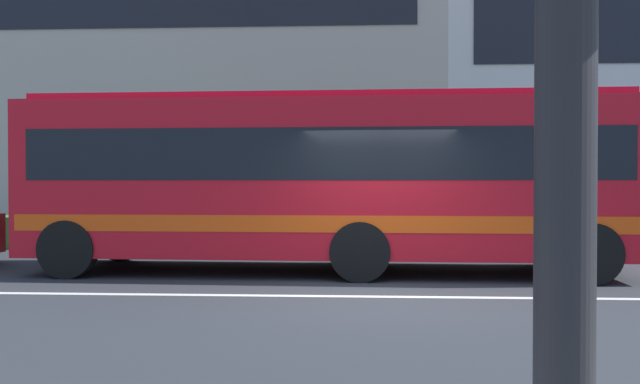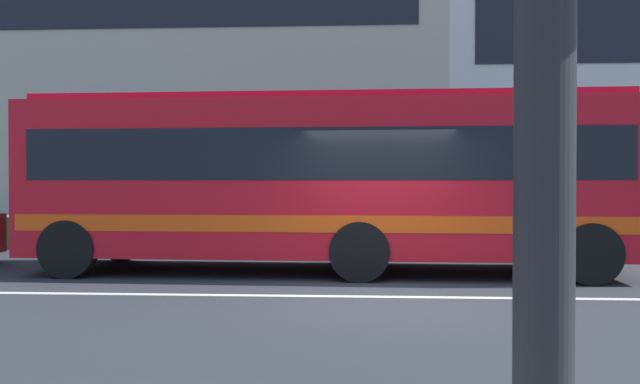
# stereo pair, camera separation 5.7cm
# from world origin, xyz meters

# --- Properties ---
(ground_plane) EXTENTS (160.00, 160.00, 0.00)m
(ground_plane) POSITION_xyz_m (0.00, 0.00, 0.00)
(ground_plane) COLOR #2C3035
(lane_centre_line) EXTENTS (60.00, 0.16, 0.01)m
(lane_centre_line) POSITION_xyz_m (0.00, 0.00, 0.00)
(lane_centre_line) COLOR silver
(lane_centre_line) RESTS_ON ground_plane
(hedge_row_far) EXTENTS (17.02, 1.10, 0.79)m
(hedge_row_far) POSITION_xyz_m (-3.63, 6.49, 0.39)
(hedge_row_far) COLOR #38702B
(hedge_row_far) RESTS_ON ground_plane
(apartment_block_left) EXTENTS (24.73, 10.27, 13.97)m
(apartment_block_left) POSITION_xyz_m (-9.75, 16.52, 6.98)
(apartment_block_left) COLOR #B5AD9B
(apartment_block_left) RESTS_ON ground_plane
(transit_bus) EXTENTS (10.78, 2.92, 3.19)m
(transit_bus) POSITION_xyz_m (-0.93, 2.56, 1.76)
(transit_bus) COLOR red
(transit_bus) RESTS_ON ground_plane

